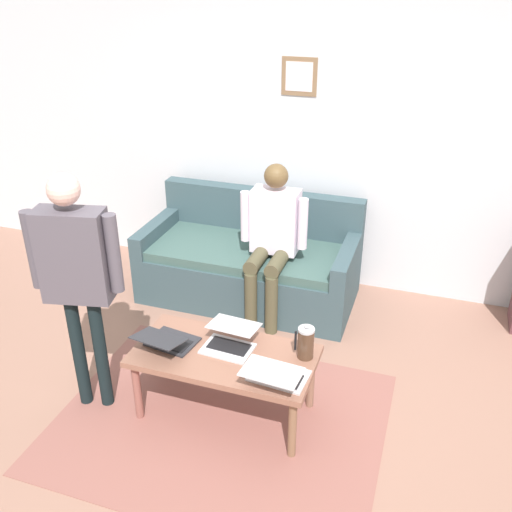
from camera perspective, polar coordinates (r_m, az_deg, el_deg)
The scene contains 11 objects.
ground_plane at distance 3.79m, azimuth -4.87°, elevation -16.87°, with size 7.68×7.68×0.00m, color #946958.
area_rug at distance 3.83m, azimuth -3.60°, elevation -16.17°, with size 2.06×1.62×0.01m, color #8D554C.
back_wall at distance 4.98m, azimuth 4.66°, elevation 12.23°, with size 7.04×0.11×2.70m.
couch at distance 4.95m, azimuth -0.56°, elevation -0.76°, with size 1.82×0.86×0.88m.
coffee_table at distance 3.63m, azimuth -3.20°, elevation -10.40°, with size 1.14×0.57×0.47m.
laptop_left at distance 3.36m, azimuth 2.06°, elevation -11.78°, with size 0.36×0.36×0.13m.
laptop_center at distance 3.63m, azimuth -2.63°, elevation -8.45°, with size 0.33×0.34×0.13m.
laptop_right at distance 3.67m, azimuth -8.84°, elevation -8.37°, with size 0.35×0.40×0.14m.
french_press at distance 3.51m, azimuth 5.01°, elevation -8.65°, with size 0.12×0.10×0.24m.
person_standing at distance 3.53m, azimuth -17.65°, elevation -1.06°, with size 0.57×0.26×1.61m.
person_seated at distance 4.50m, azimuth 1.64°, elevation 2.20°, with size 0.55×0.51×1.28m.
Camera 1 is at (-1.16, 2.47, 2.63)m, focal length 39.87 mm.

